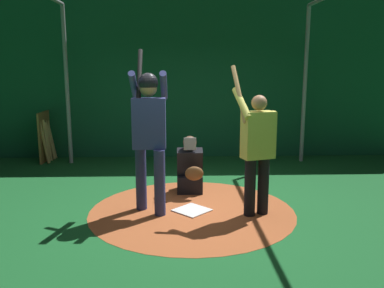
{
  "coord_description": "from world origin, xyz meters",
  "views": [
    {
      "loc": [
        5.35,
        -0.18,
        1.98
      ],
      "look_at": [
        0.0,
        0.0,
        0.95
      ],
      "focal_mm": 37.84,
      "sensor_mm": 36.0,
      "label": 1
    }
  ],
  "objects": [
    {
      "name": "dirt_circle",
      "position": [
        0.0,
        0.0,
        0.0
      ],
      "size": [
        2.84,
        2.84,
        0.01
      ],
      "primitive_type": "cylinder",
      "color": "#AD562D",
      "rests_on": "ground"
    },
    {
      "name": "home_plate",
      "position": [
        0.0,
        0.0,
        0.01
      ],
      "size": [
        0.59,
        0.59,
        0.01
      ],
      "primitive_type": "cube",
      "rotation": [
        0.0,
        0.0,
        0.79
      ],
      "color": "white",
      "rests_on": "dirt_circle"
    },
    {
      "name": "cage_frame",
      "position": [
        0.0,
        0.0,
        2.25
      ],
      "size": [
        5.98,
        4.93,
        3.21
      ],
      "color": "gray",
      "rests_on": "ground"
    },
    {
      "name": "bat_rack",
      "position": [
        -3.33,
        -2.99,
        0.49
      ],
      "size": [
        1.06,
        0.21,
        1.05
      ],
      "color": "olive",
      "rests_on": "ground"
    },
    {
      "name": "catcher",
      "position": [
        -0.86,
        -0.0,
        0.35
      ],
      "size": [
        0.58,
        0.4,
        0.91
      ],
      "color": "black",
      "rests_on": "ground"
    },
    {
      "name": "back_wall",
      "position": [
        -3.58,
        0.0,
        1.84
      ],
      "size": [
        0.23,
        11.0,
        3.66
      ],
      "color": "#145133",
      "rests_on": "ground"
    },
    {
      "name": "batter",
      "position": [
        0.01,
        -0.57,
        1.17
      ],
      "size": [
        0.68,
        0.49,
        2.22
      ],
      "color": "navy",
      "rests_on": "ground"
    },
    {
      "name": "visitor",
      "position": [
        0.15,
        0.86,
        0.94
      ],
      "size": [
        0.54,
        0.58,
        2.0
      ],
      "rotation": [
        0.0,
        0.0,
        0.3
      ],
      "color": "black",
      "rests_on": "ground"
    },
    {
      "name": "ground_plane",
      "position": [
        0.0,
        0.0,
        0.0
      ],
      "size": [
        27.0,
        27.0,
        0.0
      ],
      "primitive_type": "plane",
      "color": "#195B28"
    }
  ]
}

